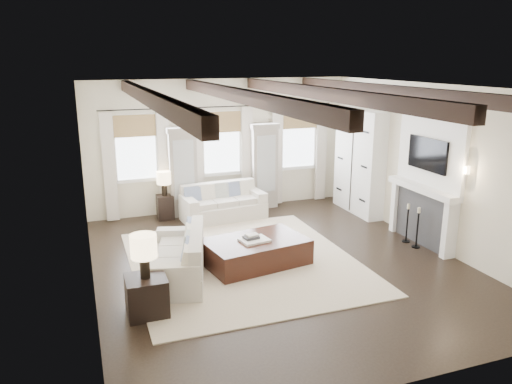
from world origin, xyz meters
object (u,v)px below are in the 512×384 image
object	(u,v)px
side_table_front	(147,296)
side_table_back	(165,207)
ottoman	(255,252)
sofa_back	(222,205)
sofa_left	(181,260)

from	to	relation	value
side_table_front	side_table_back	xyz separation A→B (m)	(1.05, 4.46, -0.01)
ottoman	side_table_front	distance (m)	2.45
ottoman	sofa_back	bearing A→B (deg)	76.48
side_table_back	sofa_back	bearing A→B (deg)	-19.15
side_table_front	sofa_back	bearing A→B (deg)	60.01
ottoman	side_table_back	distance (m)	3.44
sofa_back	side_table_front	bearing A→B (deg)	-119.99
sofa_back	ottoman	xyz separation A→B (m)	(-0.19, -2.82, -0.10)
sofa_back	sofa_left	size ratio (longest dim) A/B	0.95
sofa_left	ottoman	distance (m)	1.42
sofa_back	ottoman	world-z (taller)	sofa_back
sofa_left	side_table_back	bearing A→B (deg)	84.62
sofa_back	side_table_back	world-z (taller)	sofa_back
sofa_back	side_table_back	distance (m)	1.35
side_table_front	ottoman	bearing A→B (deg)	29.41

